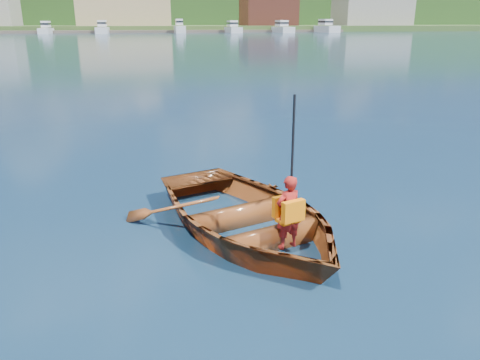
{
  "coord_description": "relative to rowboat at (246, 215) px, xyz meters",
  "views": [
    {
      "loc": [
        -0.96,
        -6.18,
        3.17
      ],
      "look_at": [
        0.42,
        0.41,
        0.89
      ],
      "focal_mm": 35.0,
      "sensor_mm": 36.0,
      "label": 1
    }
  ],
  "objects": [
    {
      "name": "rowboat",
      "position": [
        0.0,
        0.0,
        0.0
      ],
      "size": [
        4.26,
        5.04,
        0.89
      ],
      "color": "brown",
      "rests_on": "ground"
    },
    {
      "name": "dock",
      "position": [
        -9.05,
        147.59,
        0.11
      ],
      "size": [
        159.99,
        12.4,
        0.8
      ],
      "color": "brown",
      "rests_on": "ground"
    },
    {
      "name": "waterfront_buildings",
      "position": [
        -8.25,
        164.59,
        7.45
      ],
      "size": [
        202.0,
        16.0,
        14.0
      ],
      "color": "brown",
      "rests_on": "ground"
    },
    {
      "name": "marina_yachts",
      "position": [
        -2.23,
        142.91,
        1.08
      ],
      "size": [
        142.85,
        13.64,
        4.34
      ],
      "color": "silver",
      "rests_on": "ground"
    },
    {
      "name": "ground",
      "position": [
        -0.51,
        -0.41,
        -0.29
      ],
      "size": [
        600.0,
        600.0,
        0.0
      ],
      "color": "#102A3B",
      "rests_on": "ground"
    },
    {
      "name": "child_paddler",
      "position": [
        0.43,
        -0.81,
        0.36
      ],
      "size": [
        0.45,
        0.43,
        2.15
      ],
      "color": "maroon",
      "rests_on": "ground"
    },
    {
      "name": "shoreline",
      "position": [
        -0.51,
        236.2,
        10.03
      ],
      "size": [
        400.0,
        140.0,
        22.0
      ],
      "color": "#3B5F27",
      "rests_on": "ground"
    }
  ]
}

